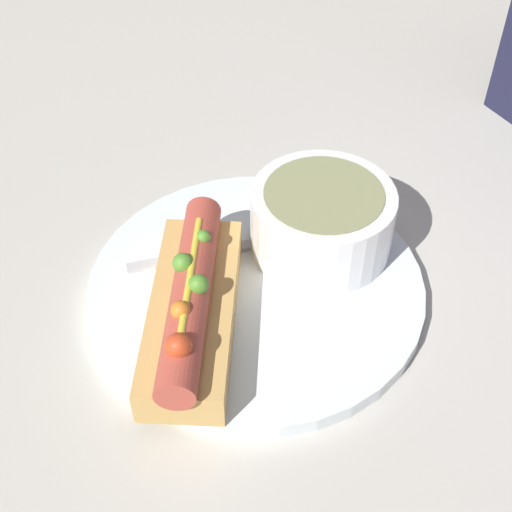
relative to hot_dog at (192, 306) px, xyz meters
The scene contains 5 objects.
ground_plane 0.07m from the hot_dog, 105.60° to the left, with size 4.00×4.00×0.00m, color #BCB7AD.
dinner_plate 0.07m from the hot_dog, 105.60° to the left, with size 0.26×0.26×0.01m.
hot_dog is the anchor object (origin of this frame).
soup_bowl 0.13m from the hot_dog, 102.42° to the left, with size 0.11×0.11×0.05m.
spoon 0.11m from the hot_dog, 115.97° to the left, with size 0.06×0.17×0.01m.
Camera 1 is at (0.32, -0.18, 0.41)m, focal length 50.00 mm.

